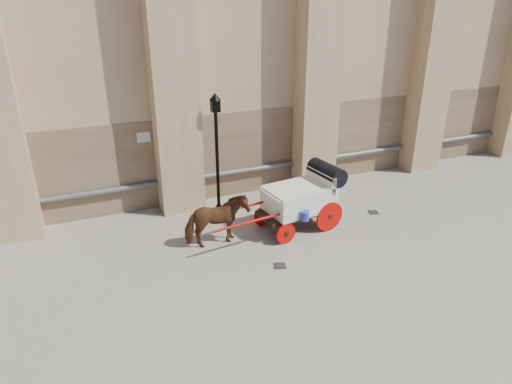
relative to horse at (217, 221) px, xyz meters
name	(u,v)px	position (x,y,z in m)	size (l,w,h in m)	color
ground	(250,253)	(0.69, -0.78, -0.76)	(90.00, 90.00, 0.00)	#6F685C
horse	(217,221)	(0.00, 0.00, 0.00)	(0.82, 1.79, 1.51)	brown
carriage	(303,196)	(2.80, 0.08, 0.28)	(4.49, 1.72, 1.92)	black
street_lamp	(217,150)	(0.78, 2.19, 1.34)	(0.37, 0.37, 3.92)	black
drain_grate_near	(280,266)	(1.17, -1.71, -0.75)	(0.32, 0.32, 0.01)	black
drain_grate_far	(373,212)	(5.43, 0.00, -0.75)	(0.32, 0.32, 0.01)	black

